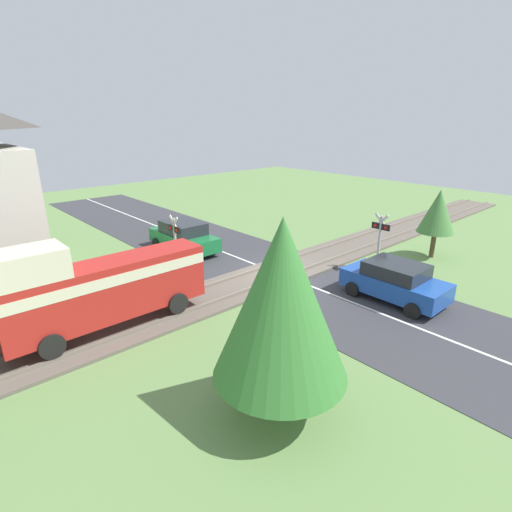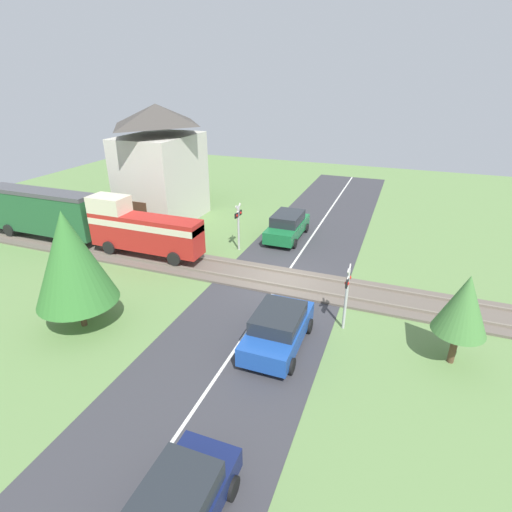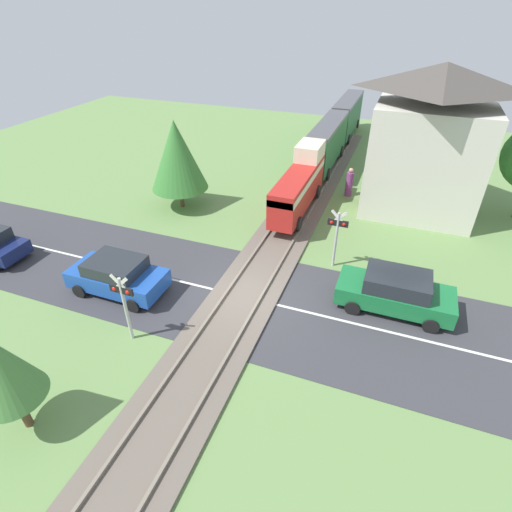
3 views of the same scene
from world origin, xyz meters
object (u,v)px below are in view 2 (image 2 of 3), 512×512
(car_near_crossing, at_px, (278,328))
(station_building, at_px, (161,166))
(train, at_px, (35,211))
(crossing_signal_east_approach, at_px, (238,221))
(car_behind_queue, at_px, (175,512))
(pedestrian_by_station, at_px, (121,224))
(car_far_side, at_px, (287,226))
(crossing_signal_west_approach, at_px, (347,289))

(car_near_crossing, xyz_separation_m, station_building, (11.24, 12.12, 3.00))
(train, distance_m, crossing_signal_east_approach, 12.73)
(car_near_crossing, bearing_deg, train, 73.79)
(car_behind_queue, relative_size, pedestrian_by_station, 2.17)
(car_near_crossing, bearing_deg, car_far_side, 14.89)
(train, xyz_separation_m, crossing_signal_west_approach, (-2.96, -19.57, -0.06))
(car_behind_queue, xyz_separation_m, station_building, (18.64, 12.12, 3.05))
(crossing_signal_west_approach, distance_m, pedestrian_by_station, 16.04)
(car_near_crossing, xyz_separation_m, pedestrian_by_station, (7.36, 12.96, -0.01))
(crossing_signal_east_approach, distance_m, station_building, 8.03)
(train, relative_size, car_far_side, 5.08)
(crossing_signal_west_approach, relative_size, station_building, 0.36)
(crossing_signal_east_approach, height_order, pedestrian_by_station, crossing_signal_east_approach)
(station_building, relative_size, pedestrian_by_station, 4.43)
(crossing_signal_west_approach, bearing_deg, train, 81.40)
(car_far_side, relative_size, car_behind_queue, 1.15)
(car_far_side, relative_size, pedestrian_by_station, 2.49)
(train, height_order, crossing_signal_east_approach, train)
(crossing_signal_east_approach, relative_size, pedestrian_by_station, 1.60)
(train, bearing_deg, station_building, -40.57)
(train, distance_m, car_far_side, 15.67)
(train, bearing_deg, car_near_crossing, -106.21)
(car_far_side, xyz_separation_m, crossing_signal_east_approach, (-2.81, 2.16, 0.98))
(crossing_signal_east_approach, xyz_separation_m, pedestrian_by_station, (-0.66, 7.92, -1.02))
(car_far_side, bearing_deg, car_behind_queue, -171.02)
(crossing_signal_west_approach, relative_size, pedestrian_by_station, 1.60)
(crossing_signal_east_approach, bearing_deg, car_behind_queue, -161.91)
(crossing_signal_west_approach, bearing_deg, car_behind_queue, 167.21)
(crossing_signal_west_approach, distance_m, crossing_signal_east_approach, 9.32)
(car_behind_queue, distance_m, crossing_signal_east_approach, 16.26)
(train, bearing_deg, car_far_side, -68.36)
(train, distance_m, pedestrian_by_station, 5.13)
(train, bearing_deg, crossing_signal_west_approach, -98.60)
(car_behind_queue, xyz_separation_m, crossing_signal_west_approach, (9.50, -2.16, 1.06))
(station_building, distance_m, pedestrian_by_station, 4.98)
(car_far_side, bearing_deg, crossing_signal_east_approach, 142.44)
(train, distance_m, car_near_crossing, 18.17)
(car_near_crossing, distance_m, car_far_side, 11.20)
(train, xyz_separation_m, car_far_side, (5.77, -14.53, -1.04))
(train, xyz_separation_m, station_building, (6.18, -5.29, 1.93))
(car_behind_queue, bearing_deg, station_building, 33.04)
(train, relative_size, station_building, 2.86)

